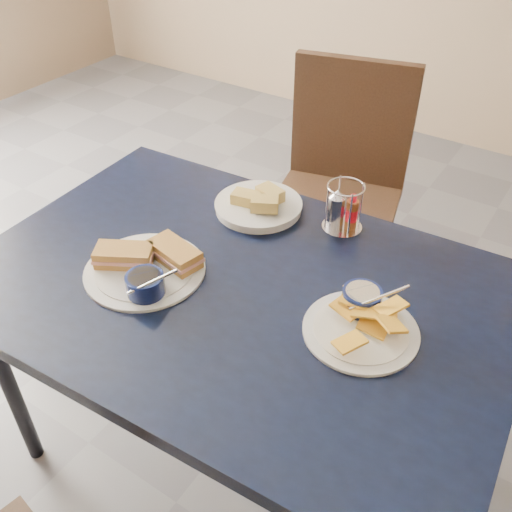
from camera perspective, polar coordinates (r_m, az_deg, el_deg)
The scene contains 7 objects.
ground at distance 2.02m, azimuth -2.08°, elevation -16.88°, with size 6.00×6.00×0.00m, color #58575D.
dining_table at distance 1.42m, azimuth -1.90°, elevation -4.54°, with size 1.36×0.94×0.75m.
chair_far at distance 2.22m, azimuth 9.04°, elevation 7.86°, with size 0.54×0.53×0.97m.
sandwich_plate at distance 1.42m, azimuth -10.84°, elevation -0.94°, with size 0.31×0.30×0.12m.
plantain_plate at distance 1.29m, azimuth 10.56°, elevation -6.00°, with size 0.26×0.26×0.12m.
bread_basket at distance 1.63m, azimuth 0.29°, elevation 5.15°, with size 0.25×0.25×0.07m.
condiment_caddy at distance 1.55m, azimuth 8.62°, elevation 4.59°, with size 0.11×0.11×0.14m.
Camera 1 is at (0.70, -0.93, 1.65)m, focal length 40.00 mm.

